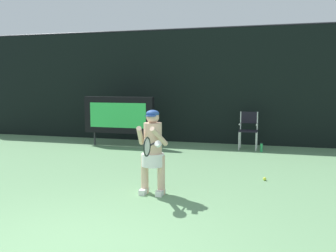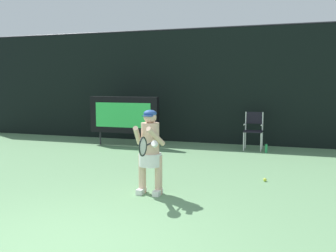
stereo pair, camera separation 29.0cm
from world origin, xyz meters
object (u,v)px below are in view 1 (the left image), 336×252
tennis_player (153,149)px  tennis_racket (147,147)px  scoreboard (119,115)px  water_bottle (261,148)px  tennis_ball_loose (265,179)px  umpire_chair (248,128)px

tennis_player → tennis_racket: bearing=-80.6°
tennis_player → tennis_racket: tennis_player is taller
scoreboard → tennis_player: scoreboard is taller
water_bottle → tennis_ball_loose: size_ratio=3.90×
water_bottle → tennis_ball_loose: bearing=-86.5°
umpire_chair → tennis_racket: umpire_chair is taller
umpire_chair → water_bottle: bearing=-47.3°
tennis_player → tennis_ball_loose: size_ratio=21.41×
scoreboard → water_bottle: bearing=1.7°
scoreboard → tennis_player: 5.22m
scoreboard → umpire_chair: bearing=8.3°
umpire_chair → tennis_ball_loose: (0.60, -3.62, -0.58)m
tennis_ball_loose → scoreboard: bearing=145.3°
scoreboard → tennis_racket: (2.67, -5.04, -0.03)m
scoreboard → tennis_ball_loose: bearing=-34.7°
water_bottle → tennis_player: tennis_player is taller
water_bottle → tennis_racket: (-1.55, -5.16, 0.79)m
umpire_chair → water_bottle: size_ratio=4.08×
scoreboard → tennis_player: bearing=-60.3°
umpire_chair → tennis_ball_loose: bearing=-80.7°
umpire_chair → tennis_player: 5.24m
scoreboard → tennis_racket: bearing=-62.1°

